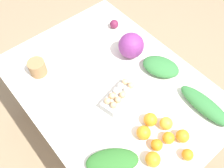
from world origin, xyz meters
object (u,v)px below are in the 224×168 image
Objects in this scene: cabbage_purple at (131,46)px; orange_4 at (183,136)px; egg_carton at (119,95)px; beet_root at (114,24)px; paper_bag at (37,68)px; orange_7 at (157,145)px; greens_bunch_kale at (205,105)px; orange_5 at (188,155)px; orange_3 at (144,133)px; orange_6 at (166,123)px; orange_1 at (168,138)px; orange_0 at (151,119)px; orange_2 at (153,159)px; greens_bunch_scallion at (112,161)px; greens_bunch_chard at (161,67)px.

cabbage_purple is 2.36× the size of orange_4.
beet_root is (0.52, -0.40, -0.01)m from egg_carton.
orange_7 is at bearing -165.40° from paper_bag.
orange_5 is (-0.13, 0.32, -0.00)m from greens_bunch_kale.
orange_3 reaches higher than greens_bunch_kale.
orange_6 is (0.11, 0.01, 0.00)m from orange_4.
egg_carton reaches higher than orange_1.
orange_7 is (-0.13, 0.08, -0.01)m from orange_0.
orange_2 is at bearing 120.39° from orange_7.
orange_0 reaches higher than greens_bunch_scallion.
greens_bunch_kale is at bearing 178.60° from greens_bunch_chard.
orange_2 is at bearing 86.47° from orange_4.
orange_2 is (-0.03, 0.16, 0.01)m from orange_1.
orange_4 is (-0.66, 0.21, -0.05)m from cabbage_purple.
orange_7 is at bearing 68.59° from orange_4.
egg_carton reaches higher than orange_4.
orange_0 reaches higher than orange_7.
cabbage_purple reaches higher than orange_4.
orange_5 is at bearing -125.09° from greens_bunch_scallion.
beet_root is 0.82× the size of orange_2.
greens_bunch_chard reaches higher than orange_1.
orange_3 is at bearing 144.16° from cabbage_purple.
orange_5 is 0.21m from orange_6.
orange_0 is 0.16m from orange_7.
orange_2 reaches higher than orange_6.
cabbage_purple reaches higher than greens_bunch_kale.
orange_4 is 0.11m from orange_6.
orange_5 is 0.84× the size of orange_6.
egg_carton is at bearing 12.92° from orange_4.
greens_bunch_scallion is 4.17× the size of beet_root.
orange_5 is (-0.23, -0.33, 0.00)m from greens_bunch_scallion.
orange_1 is (-0.62, 0.28, -0.06)m from cabbage_purple.
egg_carton is 4.11× the size of orange_7.
orange_4 reaches higher than orange_7.
greens_bunch_chard is 0.50m from orange_3.
orange_0 is (-0.76, 0.36, 0.01)m from beet_root.
orange_3 is (0.14, -0.07, 0.00)m from orange_2.
greens_bunch_chard is 0.38m from greens_bunch_kale.
orange_5 is (-0.28, -0.01, -0.01)m from orange_0.
orange_1 is at bearing -107.55° from greens_bunch_scallion.
orange_5 is (-0.51, 0.32, -0.01)m from greens_bunch_chard.
greens_bunch_scallion is at bearing 91.84° from orange_3.
orange_5 is 0.96× the size of orange_7.
orange_1 is 0.13m from orange_5.
orange_3 reaches higher than greens_bunch_scallion.
orange_5 is (-0.52, -0.04, -0.01)m from egg_carton.
orange_0 is 0.10m from orange_3.
greens_bunch_chard is 3.88× the size of orange_5.
orange_3 is at bearing -88.16° from greens_bunch_scallion.
greens_bunch_kale is 0.32m from orange_1.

